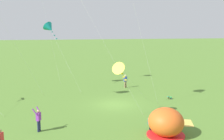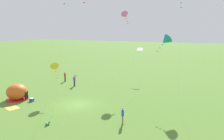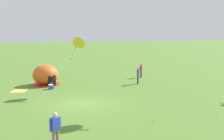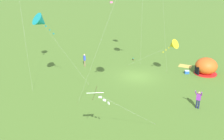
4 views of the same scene
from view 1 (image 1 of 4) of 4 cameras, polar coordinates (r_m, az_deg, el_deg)
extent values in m
plane|color=#517A2D|center=(27.39, 0.75, -7.49)|extent=(300.00, 300.00, 0.00)
ellipsoid|color=#D8591E|center=(19.93, 11.67, -11.01)|extent=(2.70, 2.60, 2.10)
cylinder|color=red|center=(20.30, 11.57, -13.66)|extent=(2.81, 2.81, 0.10)
cube|color=black|center=(20.95, 9.06, -11.37)|extent=(0.44, 0.78, 1.10)
cube|color=gold|center=(23.13, 15.50, -11.02)|extent=(2.02, 1.76, 0.01)
cube|color=#2659B2|center=(22.17, 8.57, -11.17)|extent=(0.58, 0.46, 0.38)
cube|color=white|center=(22.10, 8.58, -10.64)|extent=(0.60, 0.47, 0.06)
cylinder|color=green|center=(30.01, 12.54, -5.87)|extent=(0.25, 0.34, 0.22)
sphere|color=brown|center=(29.88, 12.10, -5.87)|extent=(0.19, 0.19, 0.19)
cylinder|color=#338C59|center=(29.86, 12.11, -5.70)|extent=(0.24, 0.24, 0.06)
cylinder|color=brown|center=(29.89, 12.42, -6.10)|extent=(0.07, 0.07, 0.17)
cylinder|color=brown|center=(30.06, 12.24, -6.01)|extent=(0.07, 0.07, 0.17)
cylinder|color=navy|center=(30.03, 12.80, -6.08)|extent=(0.09, 0.09, 0.13)
cylinder|color=navy|center=(30.16, 12.66, -6.01)|extent=(0.09, 0.09, 0.13)
cube|color=red|center=(18.00, -23.17, -13.41)|extent=(0.45, 0.40, 0.60)
sphere|color=#9E7051|center=(17.85, -23.26, -12.13)|extent=(0.22, 0.22, 0.22)
cylinder|color=red|center=(18.17, -22.63, -13.16)|extent=(0.09, 0.09, 0.58)
cylinder|color=#8C7251|center=(34.81, 3.06, -3.11)|extent=(0.15, 0.15, 0.88)
cylinder|color=#8C7251|center=(34.69, 2.80, -3.15)|extent=(0.15, 0.15, 0.88)
cube|color=blue|center=(34.60, 2.94, -1.94)|extent=(0.38, 0.45, 0.60)
sphere|color=beige|center=(34.52, 2.95, -1.24)|extent=(0.22, 0.22, 0.22)
cylinder|color=blue|center=(34.75, 3.26, -1.89)|extent=(0.09, 0.09, 0.58)
cylinder|color=blue|center=(34.45, 2.61, -1.98)|extent=(0.09, 0.09, 0.58)
cylinder|color=#1E2347|center=(21.14, -15.77, -11.74)|extent=(0.15, 0.15, 0.88)
cylinder|color=#1E2347|center=(21.30, -15.48, -11.56)|extent=(0.15, 0.15, 0.88)
cube|color=purple|center=(20.98, -15.71, -9.76)|extent=(0.45, 0.38, 0.60)
sphere|color=tan|center=(20.84, -15.77, -8.64)|extent=(0.22, 0.22, 0.22)
cylinder|color=purple|center=(20.69, -16.51, -8.71)|extent=(0.19, 0.39, 0.50)
cylinder|color=purple|center=(21.12, -15.75, -8.31)|extent=(0.29, 0.36, 0.50)
cylinder|color=brown|center=(25.59, -22.39, -9.35)|extent=(0.03, 0.03, 0.06)
cylinder|color=silver|center=(29.40, -19.94, 4.53)|extent=(4.69, 4.61, 11.51)
cylinder|color=brown|center=(32.33, -14.67, -5.12)|extent=(0.03, 0.03, 0.06)
cylinder|color=silver|center=(33.12, -10.17, 2.19)|extent=(3.47, 3.66, 7.81)
cylinder|color=brown|center=(32.18, -6.69, -4.95)|extent=(0.03, 0.03, 0.06)
cone|color=teal|center=(34.65, -13.43, 8.86)|extent=(2.01, 2.02, 1.62)
cube|color=teal|center=(34.34, -12.89, 8.07)|extent=(0.19, 0.18, 0.12)
cube|color=teal|center=(34.09, -12.44, 7.39)|extent=(0.17, 0.19, 0.12)
cube|color=teal|center=(33.85, -11.98, 6.69)|extent=(0.19, 0.17, 0.12)
cylinder|color=silver|center=(26.17, 4.96, -3.49)|extent=(5.49, 4.19, 4.26)
cylinder|color=brown|center=(29.82, 7.40, -6.11)|extent=(0.03, 0.03, 0.06)
cone|color=yellow|center=(22.66, 1.77, 0.03)|extent=(1.70, 1.67, 1.39)
cube|color=yellow|center=(23.13, 2.23, -0.80)|extent=(0.12, 0.21, 0.12)
cube|color=yellow|center=(23.53, 2.61, -1.49)|extent=(0.12, 0.21, 0.12)
cube|color=yellow|center=(23.94, 2.98, -2.16)|extent=(0.14, 0.21, 0.12)
cylinder|color=silver|center=(26.71, 6.53, 6.85)|extent=(0.06, 3.73, 13.59)
cylinder|color=brown|center=(28.42, 9.88, -6.94)|extent=(0.03, 0.03, 0.06)
cylinder|color=silver|center=(36.42, -13.37, 7.37)|extent=(0.84, 2.38, 13.69)
cylinder|color=brown|center=(37.61, -11.15, -2.98)|extent=(0.03, 0.03, 0.06)
cylinder|color=silver|center=(23.34, -2.48, 7.28)|extent=(2.11, 7.44, 14.18)
cylinder|color=brown|center=(24.41, 6.77, -9.59)|extent=(0.03, 0.03, 0.06)
camera|label=2|loc=(48.99, 22.43, 9.96)|focal=35.00mm
camera|label=3|loc=(45.69, 0.94, 5.96)|focal=42.00mm
camera|label=4|loc=(35.39, -56.71, 12.22)|focal=42.00mm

